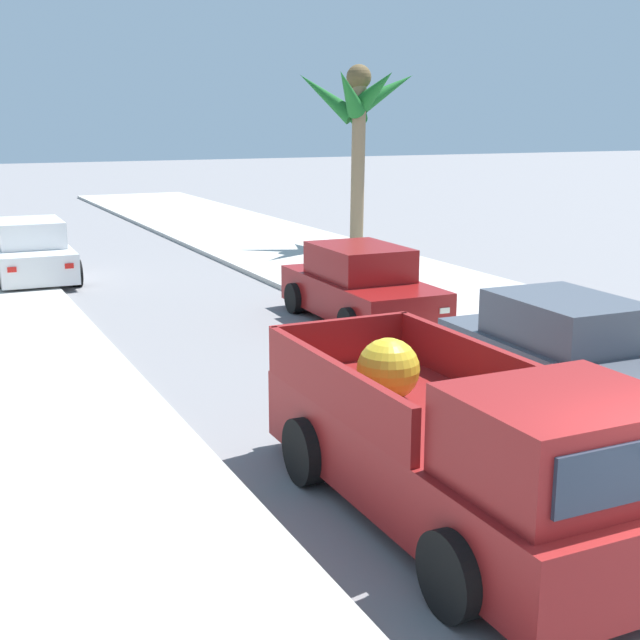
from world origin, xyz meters
TOP-DOWN VIEW (x-y plane):
  - sidewalk_right at (5.10, 12.00)m, footprint 5.39×60.00m
  - curb_left at (-3.80, 12.00)m, footprint 0.16×60.00m
  - curb_right at (3.80, 12.00)m, footprint 0.16×60.00m
  - pickup_truck at (-0.70, 3.07)m, footprint 2.24×5.22m
  - car_left_near at (2.84, 5.63)m, footprint 2.13×4.31m
  - car_right_near at (2.58, 11.37)m, footprint 2.09×4.29m
  - car_left_mid at (-2.76, 18.97)m, footprint 2.11×4.30m
  - palm_tree_left_mid at (7.17, 20.18)m, footprint 3.76×3.38m

SIDE VIEW (x-z plane):
  - curb_left at x=-3.80m, z-range 0.00..0.10m
  - curb_right at x=3.80m, z-range 0.00..0.10m
  - sidewalk_right at x=5.10m, z-range 0.00..0.12m
  - car_left_near at x=2.84m, z-range -0.06..1.48m
  - car_right_near at x=2.58m, z-range -0.06..1.48m
  - car_left_mid at x=-2.76m, z-range -0.06..1.48m
  - pickup_truck at x=-0.70m, z-range -0.11..1.69m
  - palm_tree_left_mid at x=7.17m, z-range 1.55..7.13m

